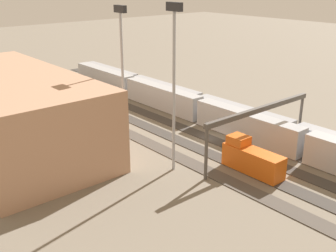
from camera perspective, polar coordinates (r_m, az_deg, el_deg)
ground_plane at (r=76.58m, az=5.68°, el=-1.71°), size 400.00×400.00×0.00m
track_bed_0 at (r=83.62m, az=10.47°, el=0.00°), size 140.00×2.80×0.12m
track_bed_1 at (r=80.01m, az=8.18°, el=-0.80°), size 140.00×2.80×0.12m
track_bed_2 at (r=76.56m, az=5.69°, el=-1.67°), size 140.00×2.80×0.12m
track_bed_3 at (r=73.28m, az=2.95°, el=-2.62°), size 140.00×2.80×0.12m
track_bed_4 at (r=70.21m, az=-0.03°, el=-3.65°), size 140.00×2.80×0.12m
train_on_track_3 at (r=63.98m, az=11.52°, el=-4.50°), size 10.00×3.00×5.00m
train_on_track_1 at (r=83.94m, az=4.49°, el=2.21°), size 95.60×3.00×5.00m
train_on_track_0 at (r=83.31m, az=10.27°, el=1.35°), size 119.80×3.06×3.80m
light_mast_1 at (r=70.76m, az=-6.41°, el=9.56°), size 2.80×0.70×23.93m
light_mast_3 at (r=59.08m, az=0.84°, el=8.19°), size 2.80×0.70×25.07m
signal_gantry at (r=67.35m, az=12.66°, el=1.50°), size 0.70×25.00×8.80m
maintenance_shed at (r=75.21m, az=-21.17°, el=1.82°), size 42.82×19.74×12.97m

